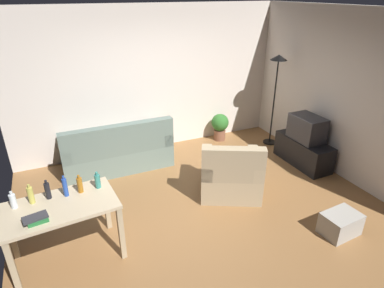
{
  "coord_description": "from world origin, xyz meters",
  "views": [
    {
      "loc": [
        -1.75,
        -3.61,
        2.9
      ],
      "look_at": [
        0.1,
        0.5,
        0.75
      ],
      "focal_mm": 30.35,
      "sensor_mm": 36.0,
      "label": 1
    }
  ],
  "objects": [
    {
      "name": "bottle_blue",
      "position": [
        -1.79,
        -0.18,
        0.88
      ],
      "size": [
        0.05,
        0.05,
        0.26
      ],
      "color": "#2347A3",
      "rests_on": "desk"
    },
    {
      "name": "tv",
      "position": [
        2.25,
        0.35,
        0.7
      ],
      "size": [
        0.41,
        0.6,
        0.44
      ],
      "rotation": [
        0.0,
        0.0,
        1.57
      ],
      "color": "#2D2D33",
      "rests_on": "tv_stand"
    },
    {
      "name": "bottle_clear",
      "position": [
        -2.33,
        -0.19,
        0.85
      ],
      "size": [
        0.07,
        0.07,
        0.21
      ],
      "color": "silver",
      "rests_on": "desk"
    },
    {
      "name": "wall_rear",
      "position": [
        0.0,
        2.2,
        1.35
      ],
      "size": [
        5.2,
        0.1,
        2.7
      ],
      "primitive_type": "cube",
      "color": "silver",
      "rests_on": "ground_plane"
    },
    {
      "name": "tv_stand",
      "position": [
        2.25,
        0.35,
        0.24
      ],
      "size": [
        0.44,
        1.1,
        0.48
      ],
      "rotation": [
        0.0,
        0.0,
        1.57
      ],
      "color": "black",
      "rests_on": "ground_plane"
    },
    {
      "name": "potted_plant",
      "position": [
        1.38,
        1.9,
        0.33
      ],
      "size": [
        0.36,
        0.36,
        0.57
      ],
      "color": "brown",
      "rests_on": "ground_plane"
    },
    {
      "name": "bottle_tall",
      "position": [
        -1.43,
        -0.16,
        0.85
      ],
      "size": [
        0.07,
        0.07,
        0.21
      ],
      "color": "teal",
      "rests_on": "desk"
    },
    {
      "name": "wall_right",
      "position": [
        2.6,
        0.0,
        1.35
      ],
      "size": [
        0.1,
        4.4,
        2.7
      ],
      "primitive_type": "cube",
      "color": "beige",
      "rests_on": "ground_plane"
    },
    {
      "name": "ground_plane",
      "position": [
        0.0,
        0.0,
        -0.01
      ],
      "size": [
        5.2,
        4.4,
        0.02
      ],
      "primitive_type": "cube",
      "color": "olive"
    },
    {
      "name": "bottle_amber",
      "position": [
        -1.63,
        -0.17,
        0.86
      ],
      "size": [
        0.06,
        0.06,
        0.23
      ],
      "color": "#9E6019",
      "rests_on": "desk"
    },
    {
      "name": "storage_box",
      "position": [
        1.39,
        -1.35,
        0.15
      ],
      "size": [
        0.5,
        0.37,
        0.3
      ],
      "primitive_type": "cube",
      "rotation": [
        0.0,
        0.0,
        0.07
      ],
      "color": "#A8A399",
      "rests_on": "ground_plane"
    },
    {
      "name": "desk",
      "position": [
        -1.88,
        -0.34,
        0.65
      ],
      "size": [
        1.25,
        0.8,
        0.76
      ],
      "rotation": [
        0.0,
        0.0,
        0.08
      ],
      "color": "#C6B28E",
      "rests_on": "ground_plane"
    },
    {
      "name": "couch",
      "position": [
        -0.86,
        1.59,
        0.31
      ],
      "size": [
        1.86,
        0.84,
        0.92
      ],
      "rotation": [
        0.0,
        0.0,
        3.14
      ],
      "color": "slate",
      "rests_on": "ground_plane"
    },
    {
      "name": "torchiere_lamp",
      "position": [
        2.25,
        1.33,
        1.41
      ],
      "size": [
        0.32,
        0.32,
        1.81
      ],
      "color": "black",
      "rests_on": "ground_plane"
    },
    {
      "name": "armchair",
      "position": [
        0.56,
        0.06,
        0.32
      ],
      "size": [
        1.18,
        1.15,
        0.92
      ],
      "rotation": [
        0.0,
        0.0,
        2.68
      ],
      "color": "tan",
      "rests_on": "ground_plane"
    },
    {
      "name": "bottle_dark",
      "position": [
        -1.98,
        -0.15,
        0.86
      ],
      "size": [
        0.06,
        0.06,
        0.23
      ],
      "color": "black",
      "rests_on": "desk"
    },
    {
      "name": "bottle_squat",
      "position": [
        -2.15,
        -0.17,
        0.86
      ],
      "size": [
        0.06,
        0.06,
        0.24
      ],
      "color": "#BCB24C",
      "rests_on": "desk"
    },
    {
      "name": "book_stack",
      "position": [
        -2.11,
        -0.54,
        0.79
      ],
      "size": [
        0.26,
        0.17,
        0.07
      ],
      "color": "#236B33",
      "rests_on": "desk"
    }
  ]
}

